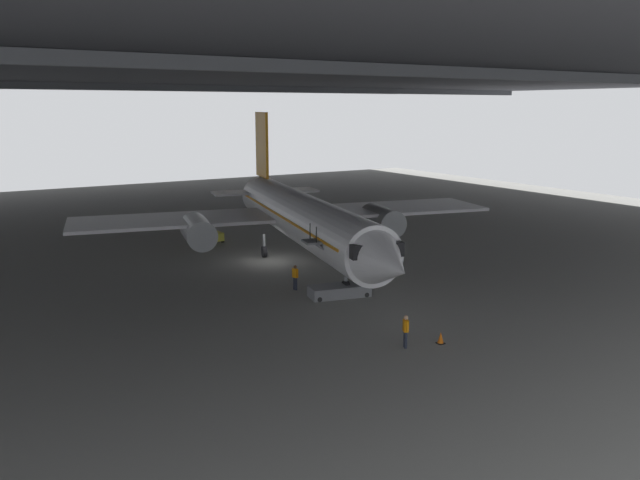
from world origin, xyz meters
TOP-DOWN VIEW (x-y plane):
  - ground_plane at (0.00, 0.00)m, footprint 110.00×110.00m
  - hangar_structure at (-0.05, 13.75)m, footprint 121.00×99.00m
  - airplane_main at (1.84, -0.92)m, footprint 33.77×34.41m
  - boarding_stairs at (-0.85, -10.19)m, footprint 4.30×2.29m
  - crew_worker_near_nose at (-2.76, -19.02)m, footprint 0.35×0.51m
  - crew_worker_by_stairs at (-2.39, -7.56)m, footprint 0.30×0.54m
  - traffic_cone_orange at (-0.94, -19.50)m, footprint 0.36×0.36m
  - baggage_tug at (-1.25, 9.03)m, footprint 1.43×2.29m

SIDE VIEW (x-z plane):
  - ground_plane at x=0.00m, z-range 0.00..0.00m
  - traffic_cone_orange at x=-0.94m, z-range -0.01..0.59m
  - baggage_tug at x=-1.25m, z-range 0.08..0.98m
  - boarding_stairs at x=-0.85m, z-range -1.55..3.00m
  - crew_worker_by_stairs at x=-2.39m, z-range 0.11..1.73m
  - crew_worker_near_nose at x=-2.76m, z-range 0.11..1.75m
  - airplane_main at x=1.84m, z-range -2.12..8.82m
  - hangar_structure at x=-0.05m, z-range 6.93..22.04m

